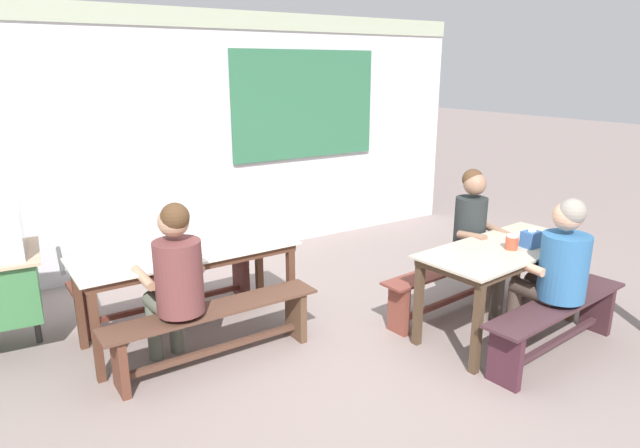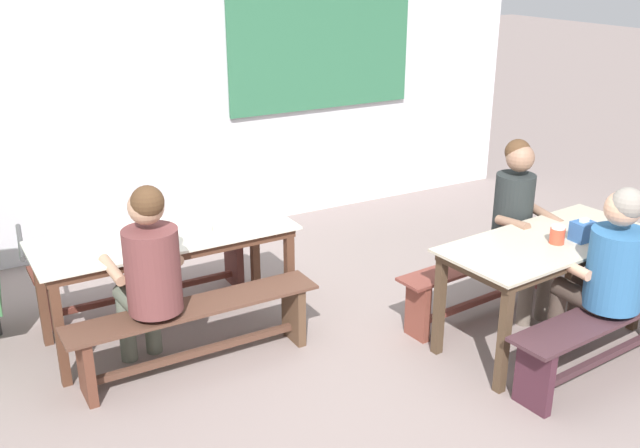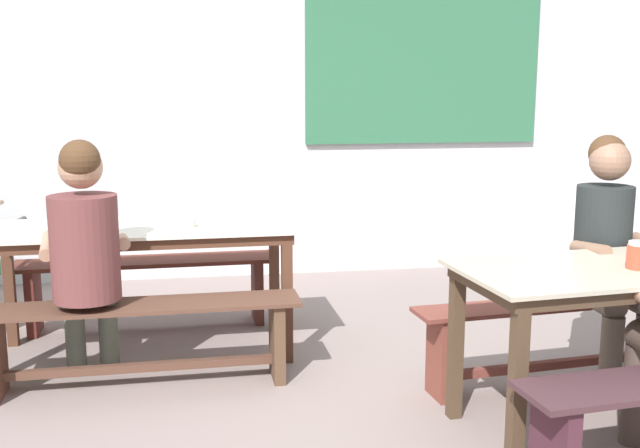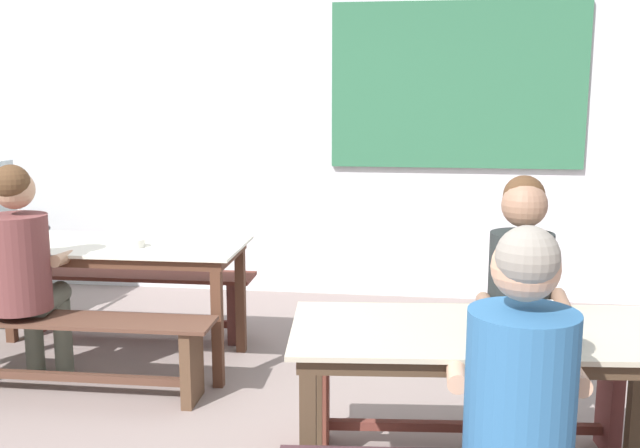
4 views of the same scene
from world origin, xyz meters
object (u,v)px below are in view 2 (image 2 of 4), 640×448
Objects in this scene: dining_table_far at (166,244)px; person_right_near_table at (519,217)px; bench_far_front at (196,327)px; bench_near_back at (486,277)px; bench_far_back at (147,269)px; person_left_back_turned at (149,269)px; soup_bowl at (201,229)px; dining_table_near at (548,251)px; tissue_box at (583,231)px; bench_near_front at (606,332)px; condiment_jar at (557,235)px; person_near_front at (608,267)px.

person_right_near_table is at bearing -20.15° from dining_table_far.
bench_near_back is at bearing -8.48° from bench_far_front.
person_left_back_turned is at bearing -103.79° from bench_far_back.
dining_table_far is 0.53m from person_left_back_turned.
person_right_near_table is 8.19× the size of soup_bowl.
tissue_box is (0.18, -0.12, 0.15)m from dining_table_near.
bench_near_back is 10.39× the size of tissue_box.
bench_near_back is 1.00× the size of bench_near_front.
condiment_jar reaches higher than bench_near_back.
bench_far_back is at bearing 133.80° from bench_near_front.
person_near_front is 2.70m from soup_bowl.
bench_far_back is 2.85m from person_right_near_table.
bench_far_front is 2.49m from person_right_near_table.
person_right_near_table reaches higher than dining_table_near.
dining_table_near is at bearing -20.67° from bench_far_front.
bench_near_back is at bearing 94.16° from condiment_jar.
bench_near_back is 0.87m from tissue_box.
person_left_back_turned reaches higher than bench_near_back.
condiment_jar reaches higher than bench_far_back.
bench_far_back is (-2.26, 1.88, -0.38)m from dining_table_near.
tissue_box reaches higher than soup_bowl.
person_left_back_turned reaches higher than dining_table_near.
soup_bowl is at bearing -68.08° from bench_far_back.
condiment_jar is 0.76× the size of soup_bowl.
condiment_jar reaches higher than bench_far_front.
tissue_box reaches higher than dining_table_near.
tissue_box is 2.60m from soup_bowl.
dining_table_near is 1.23× the size of person_right_near_table.
bench_far_front is 13.77× the size of condiment_jar.
bench_far_front is 2.21m from bench_near_back.
dining_table_far is 11.50× the size of tissue_box.
soup_bowl reaches higher than dining_table_far.
bench_far_back is 10.42× the size of soup_bowl.
bench_near_front is 1.23× the size of person_left_back_turned.
bench_far_back and bench_near_front have the same top height.
soup_bowl is (-2.19, 0.81, 0.05)m from person_right_near_table.
person_right_near_table reaches higher than soup_bowl.
dining_table_near is 1.27× the size of person_near_front.
dining_table_far is 11.07× the size of soup_bowl.
person_right_near_table reaches higher than bench_near_front.
person_left_back_turned reaches higher than person_near_front.
bench_far_front is at bearing 157.65° from condiment_jar.
bench_far_back is at bearing 134.50° from person_near_front.
bench_far_front is at bearing 149.22° from bench_near_front.
bench_near_back is at bearing -21.07° from dining_table_far.
bench_near_back is 0.51m from person_right_near_table.
dining_table_far is at bearing 148.72° from dining_table_near.
dining_table_far is 2.66m from condiment_jar.
dining_table_near is at bearing -19.78° from person_left_back_turned.
tissue_box is at bearing -20.78° from person_left_back_turned.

